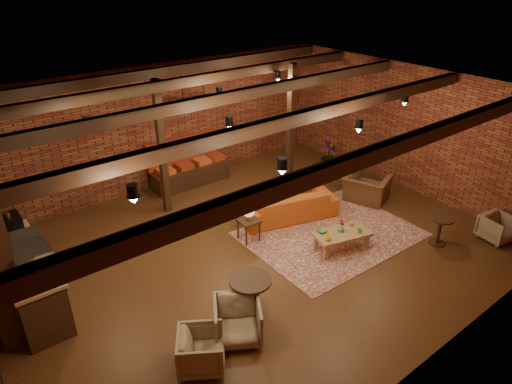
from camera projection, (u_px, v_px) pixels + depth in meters
floor at (252, 249)px, 9.62m from camera, size 10.00×10.00×0.00m
ceiling at (252, 101)px, 8.16m from camera, size 10.00×8.00×0.02m
wall_back at (157, 128)px, 11.70m from camera, size 10.00×0.02×3.20m
wall_front at (434, 283)px, 6.09m from camera, size 10.00×0.02×3.20m
wall_right at (407, 129)px, 11.63m from camera, size 0.02×8.00×3.20m
ceiling_beams at (252, 107)px, 8.22m from camera, size 9.80×6.40×0.22m
ceiling_pipe at (205, 100)px, 9.44m from camera, size 9.60×0.12×0.12m
post_left at (162, 149)px, 10.39m from camera, size 0.16×0.16×3.20m
post_right at (291, 126)px, 11.83m from camera, size 0.16×0.16×3.20m
service_counter at (25, 268)px, 7.71m from camera, size 0.80×2.50×1.60m
plant_counter at (22, 240)px, 7.72m from camera, size 0.35×0.39×0.30m
banquette at (189, 167)px, 12.21m from camera, size 2.10×0.70×1.00m
service_sign at (194, 103)px, 11.05m from camera, size 0.86×0.06×0.30m
ceiling_spotlights at (252, 119)px, 8.32m from camera, size 6.40×4.40×0.28m
rug at (330, 234)px, 10.14m from camera, size 3.69×2.86×0.01m
sofa at (288, 205)px, 10.67m from camera, size 2.42×1.48×0.66m
coffee_table at (341, 234)px, 9.47m from camera, size 1.29×0.87×0.66m
side_table_lamp at (249, 214)px, 9.63m from camera, size 0.45×0.45×0.87m
round_table_left at (250, 291)px, 7.63m from camera, size 0.71×0.71×0.74m
armchair_a at (201, 349)px, 6.71m from camera, size 0.89×0.91×0.69m
armchair_b at (237, 319)px, 7.21m from camera, size 0.99×0.98×0.76m
armchair_right at (367, 184)px, 11.37m from camera, size 1.01×1.22×0.91m
side_table_book at (336, 162)px, 12.63m from camera, size 0.46×0.46×0.49m
round_table_right at (440, 226)px, 9.61m from camera, size 0.57×0.57×0.66m
armchair_far at (497, 227)px, 9.82m from camera, size 0.70×0.67×0.64m
plant_tall at (331, 127)px, 12.59m from camera, size 1.94×1.94×2.65m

